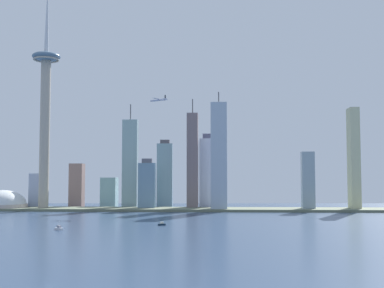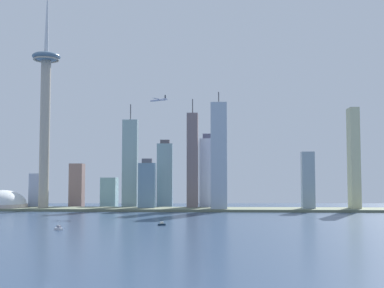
# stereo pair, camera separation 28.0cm
# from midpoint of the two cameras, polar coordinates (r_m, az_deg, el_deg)

# --- Properties ---
(ground_plane) EXTENTS (6000.00, 6000.00, 0.00)m
(ground_plane) POSITION_cam_midpoint_polar(r_m,az_deg,el_deg) (243.52, -15.70, -14.88)
(ground_plane) COLOR navy
(waterfront_pier) EXTENTS (700.21, 70.92, 3.66)m
(waterfront_pier) POSITION_cam_midpoint_polar(r_m,az_deg,el_deg) (775.07, -2.53, -7.29)
(waterfront_pier) COLOR #656F58
(waterfront_pier) RESTS_ON ground
(observation_tower) EXTENTS (43.65, 43.65, 356.65)m
(observation_tower) POSITION_cam_midpoint_polar(r_m,az_deg,el_deg) (826.63, -16.04, 4.85)
(observation_tower) COLOR #B3A897
(observation_tower) RESTS_ON ground
(stadium_dome) EXTENTS (74.46, 74.46, 42.21)m
(stadium_dome) POSITION_cam_midpoint_polar(r_m,az_deg,el_deg) (843.26, -20.38, -6.34)
(stadium_dome) COLOR beige
(stadium_dome) RESTS_ON ground
(skyscraper_0) EXTENTS (17.11, 24.99, 173.69)m
(skyscraper_0) POSITION_cam_midpoint_polar(r_m,az_deg,el_deg) (800.94, 0.05, -1.93)
(skyscraper_0) COLOR slate
(skyscraper_0) RESTS_ON ground
(skyscraper_2) EXTENTS (25.39, 14.19, 112.14)m
(skyscraper_2) POSITION_cam_midpoint_polar(r_m,az_deg,el_deg) (844.55, -3.05, -3.47)
(skyscraper_2) COLOR #88ABB6
(skyscraper_2) RESTS_ON ground
(skyscraper_3) EXTENTS (25.22, 27.85, 49.79)m
(skyscraper_3) POSITION_cam_midpoint_polar(r_m,az_deg,el_deg) (861.15, -9.22, -5.37)
(skyscraper_3) COLOR #92BBB7
(skyscraper_3) RESTS_ON ground
(skyscraper_4) EXTENTS (24.17, 14.85, 168.80)m
(skyscraper_4) POSITION_cam_midpoint_polar(r_m,az_deg,el_deg) (831.93, -6.93, -2.22)
(skyscraper_4) COLOR #91B1B2
(skyscraper_4) RESTS_ON ground
(skyscraper_5) EXTENTS (22.89, 20.95, 56.17)m
(skyscraper_5) POSITION_cam_midpoint_polar(r_m,az_deg,el_deg) (860.53, -16.84, -5.04)
(skyscraper_5) COLOR #8D9BBB
(skyscraper_5) RESTS_ON ground
(skyscraper_6) EXTENTS (25.74, 20.30, 120.34)m
(skyscraper_6) POSITION_cam_midpoint_polar(r_m,az_deg,el_deg) (824.01, 1.74, -3.21)
(skyscraper_6) COLOR #A1ABC5
(skyscraper_6) RESTS_ON ground
(skyscraper_7) EXTENTS (13.70, 27.40, 154.78)m
(skyscraper_7) POSITION_cam_midpoint_polar(r_m,az_deg,el_deg) (806.97, 17.59, -1.61)
(skyscraper_7) COLOR beige
(skyscraper_7) RESTS_ON ground
(skyscraper_8) EXTENTS (18.72, 15.91, 88.02)m
(skyscraper_8) POSITION_cam_midpoint_polar(r_m,az_deg,el_deg) (782.82, 12.79, -4.07)
(skyscraper_8) COLOR #92A5B0
(skyscraper_8) RESTS_ON ground
(skyscraper_9) EXTENTS (23.89, 26.54, 177.74)m
(skyscraper_9) POSITION_cam_midpoint_polar(r_m,az_deg,el_deg) (760.62, 3.00, -1.43)
(skyscraper_9) COLOR #A3B4C7
(skyscraper_9) RESTS_ON ground
(skyscraper_10) EXTENTS (25.99, 13.57, 78.76)m
(skyscraper_10) POSITION_cam_midpoint_polar(r_m,az_deg,el_deg) (790.24, -5.06, -4.64)
(skyscraper_10) COLOR #6C8DA8
(skyscraper_10) RESTS_ON ground
(skyscraper_11) EXTENTS (21.77, 21.15, 72.75)m
(skyscraper_11) POSITION_cam_midpoint_polar(r_m,az_deg,el_deg) (865.15, -12.74, -4.56)
(skyscraper_11) COLOR gray
(skyscraper_11) RESTS_ON ground
(boat_0) EXTENTS (9.44, 8.17, 8.68)m
(boat_0) POSITION_cam_midpoint_polar(r_m,az_deg,el_deg) (495.72, -14.64, -9.07)
(boat_0) COLOR white
(boat_0) RESTS_ON ground
(boat_1) EXTENTS (7.86, 6.43, 3.67)m
(boat_1) POSITION_cam_midpoint_polar(r_m,az_deg,el_deg) (526.09, -3.41, -8.91)
(boat_1) COLOR #122637
(boat_1) RESTS_ON ground
(airplane) EXTENTS (27.66, 24.56, 8.11)m
(airplane) POSITION_cam_midpoint_polar(r_m,az_deg,el_deg) (778.78, -3.78, 4.93)
(airplane) COLOR silver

